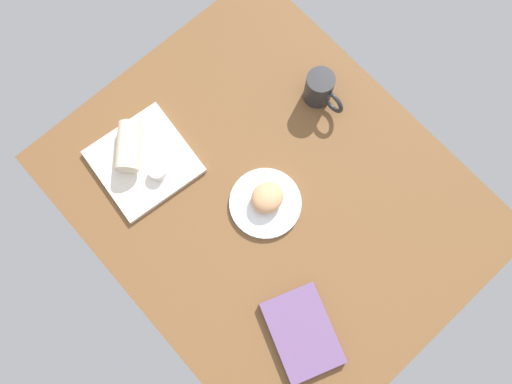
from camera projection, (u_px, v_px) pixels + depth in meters
dining_table at (270, 196)px, 138.79cm from camera, size 110.00×90.00×4.00cm
round_plate at (265, 203)px, 135.53cm from camera, size 19.30×19.30×1.40cm
scone_pastry at (267, 198)px, 132.59cm from camera, size 8.73×9.55×5.05cm
square_plate at (144, 161)px, 138.34cm from camera, size 26.84×26.84×1.60cm
sauce_cup at (157, 172)px, 135.24cm from camera, size 4.54×4.54×2.77cm
breakfast_wrap at (128, 147)px, 135.19cm from camera, size 14.00×13.64×6.36cm
book_stack at (302, 333)px, 126.68cm from camera, size 24.80×21.09×2.56cm
coffee_mug at (320, 89)px, 138.85cm from camera, size 13.18×7.79×10.31cm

